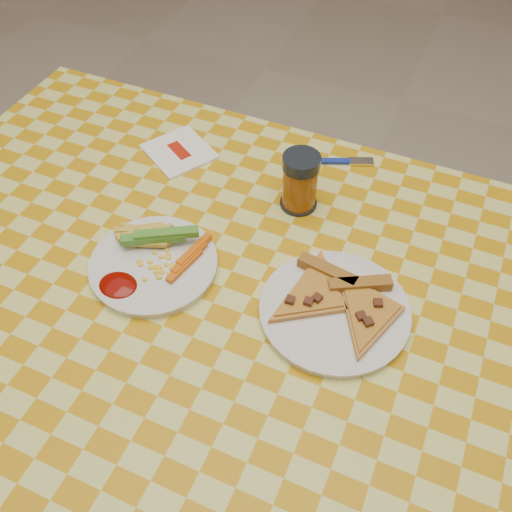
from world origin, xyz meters
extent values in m
plane|color=#C2AF9C|center=(0.00, 0.00, 0.00)|extent=(8.00, 8.00, 0.00)
cylinder|color=white|center=(-0.54, 0.34, 0.35)|extent=(0.06, 0.06, 0.71)
cylinder|color=white|center=(0.54, 0.34, 0.35)|extent=(0.06, 0.06, 0.71)
cube|color=brown|center=(0.00, 0.00, 0.73)|extent=(1.20, 0.80, 0.04)
cylinder|color=silver|center=(-0.12, -0.01, 0.76)|extent=(0.22, 0.22, 0.01)
cylinder|color=silver|center=(0.18, 0.02, 0.76)|extent=(0.25, 0.25, 0.01)
cube|color=#276710|center=(-0.13, 0.03, 0.79)|extent=(0.11, 0.09, 0.02)
cube|color=#D55A09|center=(-0.07, 0.02, 0.78)|extent=(0.07, 0.09, 0.02)
ellipsoid|color=#6D0702|center=(-0.15, -0.07, 0.77)|extent=(0.06, 0.05, 0.01)
cube|color=#9D6123|center=(0.15, 0.08, 0.78)|extent=(0.10, 0.04, 0.02)
cube|color=#9D6123|center=(0.21, 0.07, 0.78)|extent=(0.10, 0.07, 0.02)
cylinder|color=black|center=(0.04, 0.23, 0.76)|extent=(0.07, 0.07, 0.01)
cylinder|color=brown|center=(0.04, 0.23, 0.80)|extent=(0.06, 0.06, 0.09)
cylinder|color=black|center=(0.04, 0.23, 0.86)|extent=(0.07, 0.07, 0.02)
cube|color=white|center=(-0.23, 0.27, 0.76)|extent=(0.17, 0.16, 0.01)
cube|color=#AE1A09|center=(-0.23, 0.27, 0.76)|extent=(0.06, 0.05, 0.00)
cube|color=navy|center=(0.05, 0.36, 0.76)|extent=(0.10, 0.05, 0.01)
cube|color=white|center=(0.12, 0.39, 0.76)|extent=(0.05, 0.04, 0.00)
camera|label=1|loc=(0.27, -0.50, 1.49)|focal=40.00mm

